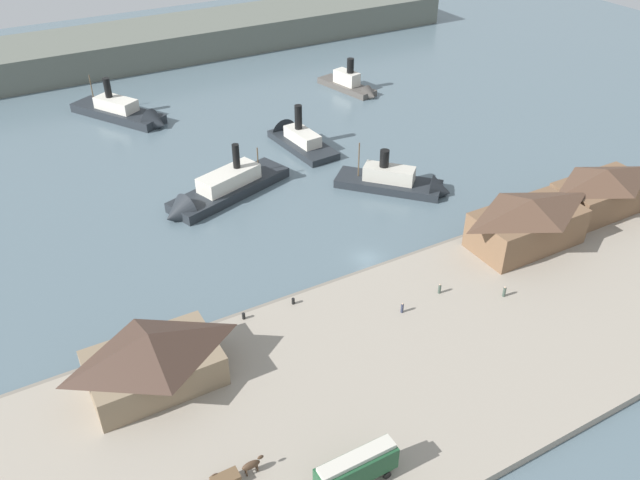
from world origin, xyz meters
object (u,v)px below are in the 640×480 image
Objects in this scene: ferry_shed_west_terminal at (602,190)px; ferry_mid_harbor at (296,137)px; horse_cart at (235,474)px; mooring_post_center_east at (244,316)px; ferry_shed_central_terminal at (152,358)px; ferry_moored_west at (127,114)px; ferry_approaching_west at (216,193)px; pedestrian_at_waters_edge at (402,308)px; pedestrian_standing_center at (440,289)px; ferry_moored_east at (352,85)px; ferry_shed_customs_shed at (527,222)px; ferry_departing_north at (403,183)px; street_tram at (356,467)px; pedestrian_near_cart at (504,292)px; mooring_post_center_west at (293,301)px.

ferry_shed_west_terminal is 0.85× the size of ferry_mid_harbor.
horse_cart is 6.39× the size of mooring_post_center_east.
ferry_shed_central_terminal is at bearing 98.99° from horse_cart.
ferry_moored_west is 42.81m from ferry_approaching_west.
pedestrian_at_waters_edge is 7.05m from pedestrian_standing_center.
ferry_moored_east is 53.34m from ferry_moored_west.
ferry_shed_west_terminal is (17.97, 1.33, -0.10)m from ferry_shed_customs_shed.
ferry_moored_east is at bearing 69.03° from ferry_departing_north.
ferry_departing_north is (21.06, 29.18, -0.57)m from pedestrian_at_waters_edge.
ferry_moored_west is (-20.76, 84.15, -0.43)m from pedestrian_standing_center.
ferry_shed_customs_shed reaches higher than ferry_shed_west_terminal.
ferry_shed_central_terminal is 1.75× the size of street_tram.
street_tram is 28.87m from mooring_post_center_east.
ferry_shed_central_terminal is 48.05m from pedestrian_near_cart.
ferry_mid_harbor is at bearing 83.63° from pedestrian_standing_center.
ferry_shed_central_terminal reaches higher than ferry_moored_east.
pedestrian_at_waters_edge is at bearing -173.27° from pedestrian_standing_center.
street_tram is at bearing -113.42° from ferry_mid_harbor.
ferry_shed_central_terminal is 21.63m from mooring_post_center_west.
ferry_shed_customs_shed reaches higher than horse_cart.
ferry_shed_west_terminal is at bearing 4.23° from ferry_shed_customs_shed.
ferry_mid_harbor is at bearing 61.99° from mooring_post_center_west.
ferry_moored_west reaches higher than mooring_post_center_east.
ferry_mid_harbor is (46.02, 52.05, -3.70)m from ferry_shed_central_terminal.
ferry_moored_west reaches higher than ferry_mid_harbor.
ferry_shed_central_terminal is at bearing -131.48° from ferry_mid_harbor.
pedestrian_standing_center is at bearing -170.09° from ferry_shed_customs_shed.
mooring_post_center_west is (7.21, -0.48, 0.00)m from mooring_post_center_east.
ferry_shed_central_terminal is 58.97m from ferry_shed_customs_shed.
pedestrian_at_waters_edge is 0.09× the size of ferry_moored_east.
ferry_approaching_west is (-16.81, 41.53, -0.42)m from pedestrian_standing_center.
pedestrian_standing_center is 27.54m from mooring_post_center_east.
ferry_shed_customs_shed is 0.91× the size of ferry_mid_harbor.
street_tram is 5.13× the size of pedestrian_near_cart.
ferry_shed_customs_shed is 10.34× the size of pedestrian_near_cart.
ferry_moored_west reaches higher than ferry_departing_north.
mooring_post_center_west is (-18.99, 8.00, -0.28)m from pedestrian_standing_center.
ferry_departing_north is (-23.04, 23.69, -3.82)m from ferry_shed_west_terminal.
ferry_shed_customs_shed is 11.26× the size of pedestrian_at_waters_edge.
pedestrian_standing_center is (26.58, 20.31, -1.70)m from street_tram.
ferry_shed_central_terminal is at bearing -121.06° from ferry_approaching_west.
mooring_post_center_west is (20.85, 4.72, -3.32)m from ferry_shed_central_terminal.
mooring_post_center_east is 0.04× the size of ferry_moored_west.
pedestrian_near_cart is at bearing -26.26° from mooring_post_center_west.
mooring_post_center_west is 33.60m from ferry_approaching_west.
ferry_moored_east is at bearing 52.08° from horse_cart.
ferry_shed_customs_shed is 52.57m from ferry_approaching_west.
pedestrian_near_cart is at bearing -62.53° from ferry_approaching_west.
ferry_approaching_west reaches higher than ferry_mid_harbor.
ferry_shed_west_terminal reaches higher than ferry_approaching_west.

